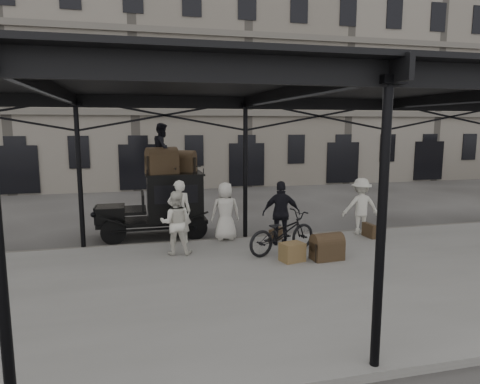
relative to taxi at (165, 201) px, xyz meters
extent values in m
plane|color=#383533|center=(2.48, -3.29, -1.20)|extent=(120.00, 120.00, 0.00)
cube|color=slate|center=(2.48, -5.29, -1.13)|extent=(28.00, 8.00, 0.15)
cylinder|color=black|center=(2.48, -1.29, 0.95)|extent=(0.14, 0.14, 4.30)
cylinder|color=black|center=(2.48, -9.09, 0.95)|extent=(0.14, 0.14, 4.30)
cube|color=black|center=(2.48, -1.29, 3.28)|extent=(22.00, 0.10, 0.45)
cube|color=black|center=(2.48, -9.09, 3.28)|extent=(22.00, 0.10, 0.45)
cube|color=black|center=(2.48, -4.99, 3.45)|extent=(22.50, 9.00, 0.08)
cube|color=silver|center=(2.48, -4.99, 3.52)|extent=(18.00, 7.00, 0.04)
cube|color=slate|center=(2.48, 14.71, 5.80)|extent=(64.00, 8.00, 14.00)
cylinder|color=black|center=(-1.68, -0.72, -0.80)|extent=(0.80, 0.10, 0.80)
cylinder|color=black|center=(-1.68, 0.72, -0.80)|extent=(0.80, 0.10, 0.80)
cylinder|color=black|center=(0.92, -0.72, -0.80)|extent=(0.80, 0.10, 0.80)
cylinder|color=black|center=(0.92, 0.72, -0.80)|extent=(0.80, 0.10, 0.80)
cube|color=black|center=(-0.43, 0.00, -0.65)|extent=(3.60, 1.25, 0.12)
cube|color=black|center=(-1.78, 0.00, -0.35)|extent=(0.90, 1.00, 0.55)
cube|color=black|center=(-2.25, 0.00, -0.35)|extent=(0.06, 0.70, 0.55)
cube|color=black|center=(-0.98, 0.00, -0.25)|extent=(0.70, 1.30, 0.10)
cube|color=black|center=(0.32, 0.00, 0.15)|extent=(1.80, 1.45, 1.55)
cube|color=black|center=(0.32, -0.73, 0.35)|extent=(1.40, 0.02, 0.60)
cube|color=black|center=(0.32, 0.00, 0.95)|extent=(1.90, 1.55, 0.06)
imported|color=silver|center=(0.33, -1.49, -0.07)|extent=(0.74, 0.51, 1.96)
imported|color=silver|center=(0.11, -2.66, -0.15)|extent=(0.98, 0.82, 1.80)
imported|color=beige|center=(1.78, -1.49, -0.13)|extent=(0.93, 0.64, 1.84)
imported|color=black|center=(3.30, -2.45, -0.08)|extent=(1.21, 0.69, 1.95)
imported|color=beige|center=(6.32, -1.82, -0.11)|extent=(1.30, 0.87, 1.88)
imported|color=black|center=(3.05, -3.28, -0.46)|extent=(2.38, 1.47, 1.18)
imported|color=black|center=(-0.03, -0.10, 1.80)|extent=(0.84, 0.95, 1.65)
cube|color=brown|center=(3.06, -4.06, -0.80)|extent=(0.69, 0.58, 0.50)
cube|color=#412C1E|center=(6.36, -2.32, -0.83)|extent=(0.19, 0.61, 0.45)
cube|color=#412C1E|center=(3.29, -2.00, -0.85)|extent=(0.56, 0.49, 0.40)
camera|label=1|loc=(-0.94, -14.44, 2.53)|focal=32.00mm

